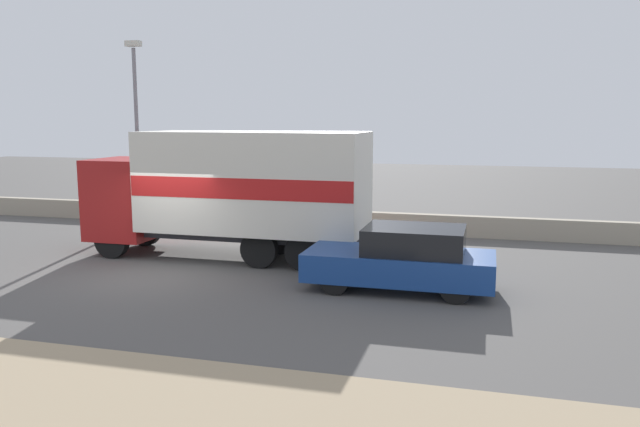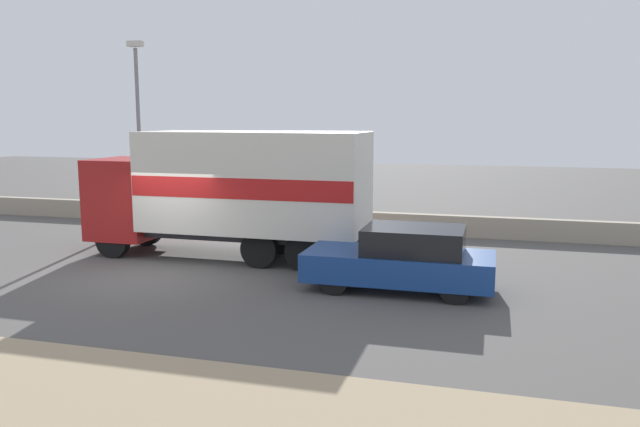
% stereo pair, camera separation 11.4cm
% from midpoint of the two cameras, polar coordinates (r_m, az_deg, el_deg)
% --- Properties ---
extents(ground_plane, '(80.00, 80.00, 0.00)m').
position_cam_midpoint_polar(ground_plane, '(16.59, -14.89, -5.40)').
color(ground_plane, '#514F4C').
extents(stone_wall_backdrop, '(60.00, 0.35, 0.71)m').
position_cam_midpoint_polar(stone_wall_backdrop, '(23.04, -5.59, -0.31)').
color(stone_wall_backdrop, '#A39984').
rests_on(stone_wall_backdrop, ground_plane).
extents(street_lamp, '(0.56, 0.28, 6.73)m').
position_cam_midpoint_polar(street_lamp, '(24.26, -16.14, 8.28)').
color(street_lamp, slate).
rests_on(street_lamp, ground_plane).
extents(box_truck, '(8.04, 2.48, 3.59)m').
position_cam_midpoint_polar(box_truck, '(17.70, -7.59, 2.38)').
color(box_truck, maroon).
rests_on(box_truck, ground_plane).
extents(car_hatchback, '(4.33, 1.83, 1.50)m').
position_cam_midpoint_polar(car_hatchback, '(14.57, 7.83, -4.13)').
color(car_hatchback, navy).
rests_on(car_hatchback, ground_plane).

